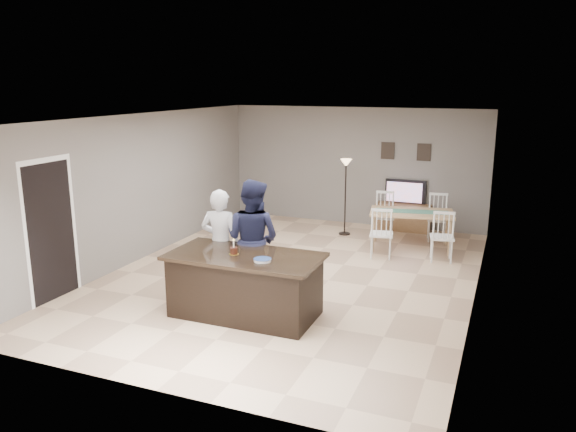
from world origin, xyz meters
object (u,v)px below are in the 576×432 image
at_px(man, 253,239).
at_px(tv_console, 403,217).
at_px(television, 405,192).
at_px(floor_lamp, 346,176).
at_px(plate_stack, 262,260).
at_px(dining_table, 411,218).
at_px(woman, 221,243).
at_px(birthday_cake, 234,251).
at_px(kitchen_island, 245,285).

bearing_deg(man, tv_console, -99.41).
height_order(television, floor_lamp, floor_lamp).
distance_m(plate_stack, dining_table, 4.56).
xyz_separation_m(television, dining_table, (0.41, -1.44, -0.24)).
xyz_separation_m(tv_console, dining_table, (0.41, -1.37, 0.33)).
relative_size(tv_console, plate_stack, 4.97).
xyz_separation_m(woman, dining_table, (2.29, 3.65, -0.22)).
xyz_separation_m(television, birthday_cake, (-1.35, -5.67, 0.09)).
relative_size(man, plate_stack, 7.64).
distance_m(television, birthday_cake, 5.83).
distance_m(man, dining_table, 3.96).
xyz_separation_m(kitchen_island, television, (1.20, 5.64, 0.41)).
xyz_separation_m(television, man, (-1.41, -4.95, 0.06)).
relative_size(man, dining_table, 0.90).
height_order(man, dining_table, man).
bearing_deg(birthday_cake, tv_console, 76.44).
bearing_deg(kitchen_island, man, 106.64).
relative_size(woman, dining_table, 0.82).
relative_size(television, floor_lamp, 0.55).
height_order(television, dining_table, television).
bearing_deg(plate_stack, tv_console, 81.63).
bearing_deg(floor_lamp, plate_stack, -86.85).
distance_m(television, plate_stack, 5.88).
relative_size(kitchen_island, tv_console, 1.79).
xyz_separation_m(television, plate_stack, (-0.85, -5.82, 0.06)).
bearing_deg(woman, birthday_cake, 124.05).
relative_size(television, dining_table, 0.44).
height_order(dining_table, floor_lamp, floor_lamp).
xyz_separation_m(television, floor_lamp, (-1.12, -0.89, 0.42)).
relative_size(man, floor_lamp, 1.11).
height_order(tv_console, plate_stack, plate_stack).
bearing_deg(kitchen_island, woman, 141.18).
bearing_deg(woman, television, -118.63).
relative_size(kitchen_island, dining_table, 1.04).
xyz_separation_m(woman, floor_lamp, (0.77, 4.20, 0.44)).
distance_m(tv_console, dining_table, 1.47).
bearing_deg(plate_stack, floor_lamp, 93.15).
height_order(plate_stack, floor_lamp, floor_lamp).
bearing_deg(kitchen_island, dining_table, 69.05).
bearing_deg(man, birthday_cake, 101.11).
bearing_deg(dining_table, woman, -132.48).
relative_size(tv_console, dining_table, 0.58).
distance_m(tv_console, television, 0.57).
xyz_separation_m(kitchen_island, birthday_cake, (-0.15, -0.03, 0.50)).
distance_m(television, dining_table, 1.52).
relative_size(plate_stack, floor_lamp, 0.15).
relative_size(kitchen_island, floor_lamp, 1.30).
height_order(television, man, man).
xyz_separation_m(kitchen_island, woman, (-0.68, 0.55, 0.39)).
bearing_deg(tv_console, woman, -110.57).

